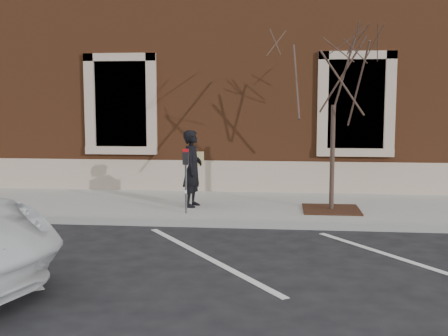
# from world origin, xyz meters

# --- Properties ---
(ground) EXTENTS (120.00, 120.00, 0.00)m
(ground) POSITION_xyz_m (0.00, 0.00, 0.00)
(ground) COLOR #28282B
(ground) RESTS_ON ground
(sidewalk_near) EXTENTS (40.00, 3.50, 0.15)m
(sidewalk_near) POSITION_xyz_m (0.00, 1.75, 0.07)
(sidewalk_near) COLOR #B2B0A7
(sidewalk_near) RESTS_ON ground
(curb_near) EXTENTS (40.00, 0.12, 0.15)m
(curb_near) POSITION_xyz_m (0.00, -0.05, 0.07)
(curb_near) COLOR #9E9E99
(curb_near) RESTS_ON ground
(parking_stripes) EXTENTS (28.00, 4.40, 0.01)m
(parking_stripes) POSITION_xyz_m (0.00, -2.20, 0.00)
(parking_stripes) COLOR silver
(parking_stripes) RESTS_ON ground
(building_civic) EXTENTS (40.00, 8.62, 8.00)m
(building_civic) POSITION_xyz_m (0.00, 7.74, 4.00)
(building_civic) COLOR brown
(building_civic) RESTS_ON ground
(man) EXTENTS (0.48, 0.66, 1.69)m
(man) POSITION_xyz_m (-0.77, 1.31, 1.00)
(man) COLOR black
(man) RESTS_ON sidewalk_near
(parking_meter) EXTENTS (0.12, 0.09, 1.34)m
(parking_meter) POSITION_xyz_m (-0.79, 0.54, 1.08)
(parking_meter) COLOR #595B60
(parking_meter) RESTS_ON sidewalk_near
(tree_grate) EXTENTS (1.20, 1.20, 0.03)m
(tree_grate) POSITION_xyz_m (2.25, 1.19, 0.17)
(tree_grate) COLOR #3D1F13
(tree_grate) RESTS_ON sidewalk_near
(sapling) EXTENTS (2.45, 2.45, 4.08)m
(sapling) POSITION_xyz_m (2.25, 1.19, 3.00)
(sapling) COLOR #4E382F
(sapling) RESTS_ON sidewalk_near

